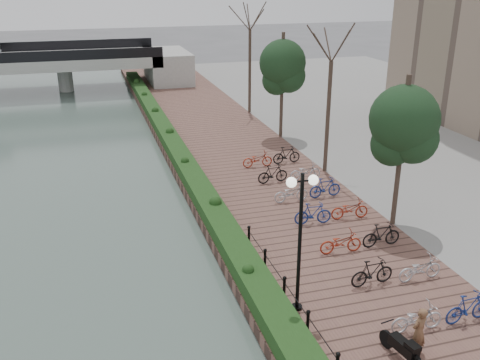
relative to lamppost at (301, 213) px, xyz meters
name	(u,v)px	position (x,y,z in m)	size (l,w,h in m)	color
promenade	(248,173)	(2.44, 13.25, -3.66)	(8.00, 75.00, 0.50)	brown
hedge	(180,155)	(-0.96, 15.75, -3.11)	(1.10, 56.00, 0.60)	#1A3513
chain_fence	(322,343)	(-0.16, -2.25, -3.06)	(0.10, 14.10, 0.70)	black
lamppost	(301,213)	(0.00, 0.00, 0.00)	(1.02, 0.32, 4.71)	black
motorcycle	(401,346)	(1.87, -3.13, -2.96)	(0.45, 1.45, 0.91)	black
pedestrian	(419,332)	(2.44, -3.05, -2.65)	(0.56, 0.37, 1.53)	brown
bicycle_parking	(332,212)	(3.93, 5.64, -2.94)	(2.40, 17.32, 1.00)	#BBBBC0
street_trees	(358,131)	(6.44, 8.44, -0.23)	(3.20, 37.12, 6.80)	#34281F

